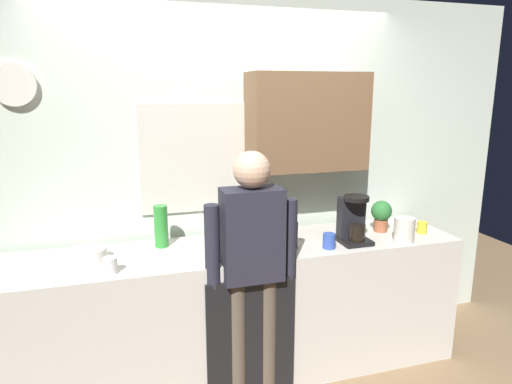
{
  "coord_description": "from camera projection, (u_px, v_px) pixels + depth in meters",
  "views": [
    {
      "loc": [
        -0.71,
        -2.44,
        1.94
      ],
      "look_at": [
        0.1,
        0.25,
        1.3
      ],
      "focal_mm": 31.52,
      "sensor_mm": 36.0,
      "label": 1
    }
  ],
  "objects": [
    {
      "name": "mixing_bowl",
      "position": [
        88.0,
        255.0,
        2.73
      ],
      "size": [
        0.22,
        0.22,
        0.08
      ],
      "primitive_type": "cylinder",
      "color": "white",
      "rests_on": "kitchen_counter"
    },
    {
      "name": "bottle_dark_sauce",
      "position": [
        294.0,
        235.0,
        2.94
      ],
      "size": [
        0.06,
        0.06,
        0.18
      ],
      "primitive_type": "cylinder",
      "color": "black",
      "rests_on": "kitchen_counter"
    },
    {
      "name": "bottle_amber_beer",
      "position": [
        224.0,
        235.0,
        2.86
      ],
      "size": [
        0.06,
        0.06,
        0.23
      ],
      "primitive_type": "cylinder",
      "color": "brown",
      "rests_on": "kitchen_counter"
    },
    {
      "name": "cup_yellow_cup",
      "position": [
        422.0,
        227.0,
        3.27
      ],
      "size": [
        0.07,
        0.07,
        0.08
      ],
      "primitive_type": "cylinder",
      "color": "yellow",
      "rests_on": "kitchen_counter"
    },
    {
      "name": "potted_plant",
      "position": [
        381.0,
        214.0,
        3.29
      ],
      "size": [
        0.15,
        0.15,
        0.23
      ],
      "color": "#9E5638",
      "rests_on": "kitchen_counter"
    },
    {
      "name": "bottle_clear_soda",
      "position": [
        161.0,
        226.0,
        2.96
      ],
      "size": [
        0.09,
        0.09,
        0.28
      ],
      "primitive_type": "cylinder",
      "color": "#2D8C33",
      "rests_on": "kitchen_counter"
    },
    {
      "name": "person_at_sink",
      "position": [
        252.0,
        259.0,
        2.7
      ],
      "size": [
        0.57,
        0.22,
        1.6
      ],
      "rotation": [
        0.0,
        0.0,
        0.12
      ],
      "color": "brown",
      "rests_on": "ground_plane"
    },
    {
      "name": "cup_white_mug",
      "position": [
        110.0,
        265.0,
        2.54
      ],
      "size": [
        0.08,
        0.08,
        0.09
      ],
      "primitive_type": "cylinder",
      "color": "white",
      "rests_on": "kitchen_counter"
    },
    {
      "name": "bottle_olive_oil",
      "position": [
        289.0,
        220.0,
        3.16
      ],
      "size": [
        0.06,
        0.06,
        0.25
      ],
      "primitive_type": "cylinder",
      "color": "olive",
      "rests_on": "kitchen_counter"
    },
    {
      "name": "cup_blue_mug",
      "position": [
        329.0,
        241.0,
        2.95
      ],
      "size": [
        0.08,
        0.08,
        0.1
      ],
      "primitive_type": "cylinder",
      "color": "#3351B2",
      "rests_on": "kitchen_counter"
    },
    {
      "name": "storage_canister",
      "position": [
        404.0,
        230.0,
        3.07
      ],
      "size": [
        0.14,
        0.14,
        0.17
      ],
      "primitive_type": "cylinder",
      "color": "silver",
      "rests_on": "kitchen_counter"
    },
    {
      "name": "coffee_maker",
      "position": [
        353.0,
        221.0,
        3.05
      ],
      "size": [
        0.2,
        0.2,
        0.33
      ],
      "color": "black",
      "rests_on": "kitchen_counter"
    },
    {
      "name": "dishwasher_panel",
      "position": [
        251.0,
        342.0,
        2.78
      ],
      "size": [
        0.56,
        0.02,
        0.83
      ],
      "primitive_type": "cube",
      "color": "black",
      "rests_on": "ground_plane"
    },
    {
      "name": "kitchen_counter",
      "position": [
        240.0,
        310.0,
        3.09
      ],
      "size": [
        3.06,
        0.64,
        0.92
      ],
      "primitive_type": "cube",
      "color": "beige",
      "rests_on": "ground_plane"
    },
    {
      "name": "back_wall_assembly",
      "position": [
        233.0,
        171.0,
        3.28
      ],
      "size": [
        4.66,
        0.42,
        2.6
      ],
      "color": "silver",
      "rests_on": "ground_plane"
    }
  ]
}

